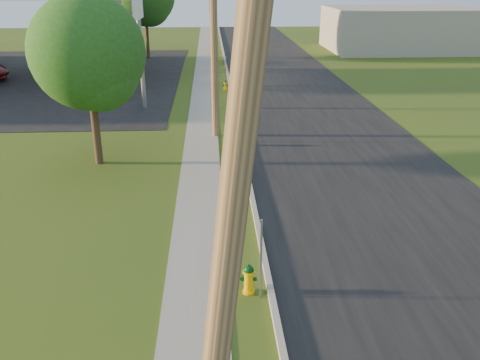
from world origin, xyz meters
The scene contains 18 objects.
road centered at (4.50, 10.00, 0.01)m, with size 8.00×120.00×0.02m, color black.
curb centered at (0.50, 10.00, 0.07)m, with size 0.15×120.00×0.15m, color gray.
sidewalk centered at (-1.25, 10.00, 0.01)m, with size 1.50×120.00×0.03m, color gray.
utility_pole_near centered at (-0.60, -1.00, 4.80)m, with size 1.40×0.32×9.48m.
utility_pole_mid centered at (-0.60, 17.00, 4.95)m, with size 1.40×0.32×9.80m.
utility_pole_far centered at (-0.60, 35.00, 4.80)m, with size 1.40×0.32×9.50m.
sign_post_near centered at (0.25, 4.20, 1.00)m, with size 0.05×0.04×2.00m, color gray.
sign_post_mid centered at (0.25, 16.00, 1.00)m, with size 0.05×0.04×2.00m, color gray.
sign_post_far centered at (0.25, 28.20, 1.00)m, with size 0.05×0.04×2.00m, color gray.
fuel_pump_ne centered at (-9.50, 30.00, 0.72)m, with size 1.20×3.20×1.90m.
fuel_pump_se centered at (-9.50, 34.00, 0.72)m, with size 1.20×3.20×1.90m.
price_pylon centered at (-4.50, 22.50, 5.43)m, with size 0.34×2.04×6.85m.
distant_building centered at (18.00, 45.00, 2.00)m, with size 14.00×10.00×4.00m, color gray.
tree_verge centered at (-5.16, 13.50, 4.13)m, with size 4.24×4.24×6.42m.
hydrant_near centered at (-0.01, 4.40, 0.37)m, with size 0.40×0.35×0.76m.
hydrant_mid centered at (-0.02, 15.46, 0.40)m, with size 0.42×0.37×0.83m.
hydrant_far centered at (0.15, 26.99, 0.33)m, with size 0.35×0.31×0.66m.
car_silver centered at (-8.56, 32.25, 0.71)m, with size 1.68×4.17×1.42m, color #A1A4A8.
Camera 1 is at (-0.80, -5.63, 6.93)m, focal length 38.00 mm.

